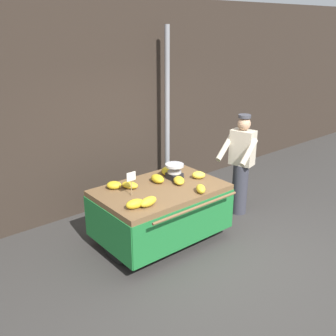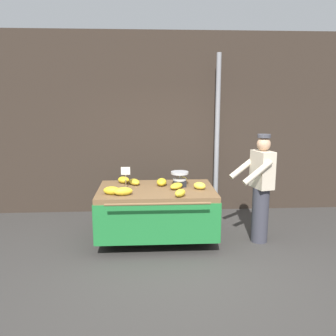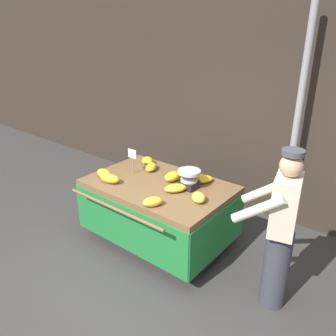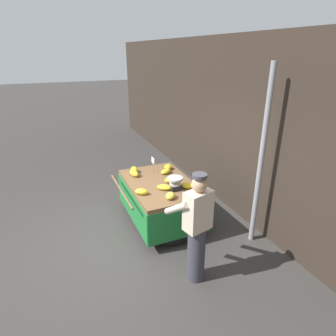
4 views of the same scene
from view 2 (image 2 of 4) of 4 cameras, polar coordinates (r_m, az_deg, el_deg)
ground_plane at (r=5.02m, az=2.55°, el=-15.68°), size 60.00×60.00×0.00m
back_wall at (r=7.18m, az=0.47°, el=7.03°), size 16.00×0.24×3.50m
street_pole at (r=6.90m, az=7.77°, el=4.96°), size 0.09×0.09×3.06m
banana_cart at (r=5.67m, az=-1.85°, el=-5.38°), size 1.83×1.39×0.87m
weighing_scale at (r=5.74m, az=1.85°, el=-1.73°), size 0.28×0.28×0.24m
price_sign at (r=5.59m, az=-6.73°, el=-0.78°), size 0.14×0.01×0.34m
banana_bunch_0 at (r=5.98m, az=2.03°, el=-1.91°), size 0.30×0.32×0.09m
banana_bunch_1 at (r=5.57m, az=5.03°, el=-2.82°), size 0.25×0.25×0.11m
banana_bunch_2 at (r=5.25m, az=-7.12°, el=-3.69°), size 0.30×0.19×0.12m
banana_bunch_3 at (r=5.85m, az=-5.34°, el=-2.21°), size 0.24×0.29×0.10m
banana_bunch_4 at (r=5.99m, az=-7.04°, el=-1.88°), size 0.26×0.26×0.11m
banana_bunch_5 at (r=5.78m, az=-1.01°, el=-2.24°), size 0.18×0.26×0.12m
banana_bunch_6 at (r=5.32m, az=-8.89°, el=-3.55°), size 0.26×0.17×0.12m
banana_bunch_7 at (r=5.57m, az=1.34°, el=-2.87°), size 0.29×0.32×0.09m
banana_bunch_8 at (r=5.15m, az=1.94°, el=-3.97°), size 0.22×0.25×0.11m
vendor_person at (r=5.79m, az=14.47°, el=-3.14°), size 0.66×0.61×1.71m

